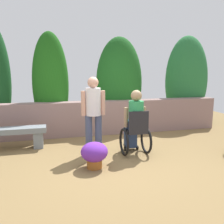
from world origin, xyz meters
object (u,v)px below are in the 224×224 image
object	(u,v)px
stone_bench	(10,135)
person_standing_companion	(93,111)
flower_pot_terracotta_by_wall	(94,154)
person_in_wheelchair	(135,124)

from	to	relation	value
stone_bench	person_standing_companion	distance (m)	1.96
flower_pot_terracotta_by_wall	person_standing_companion	bearing A→B (deg)	80.62
person_in_wheelchair	person_standing_companion	world-z (taller)	person_standing_companion
flower_pot_terracotta_by_wall	person_in_wheelchair	bearing A→B (deg)	28.86
person_in_wheelchair	flower_pot_terracotta_by_wall	xyz separation A→B (m)	(-0.94, -0.52, -0.36)
stone_bench	person_standing_companion	world-z (taller)	person_standing_companion
person_standing_companion	flower_pot_terracotta_by_wall	xyz separation A→B (m)	(-0.12, -0.73, -0.65)
person_in_wheelchair	person_standing_companion	xyz separation A→B (m)	(-0.82, 0.21, 0.29)
person_in_wheelchair	flower_pot_terracotta_by_wall	world-z (taller)	person_in_wheelchair
person_in_wheelchair	flower_pot_terracotta_by_wall	size ratio (longest dim) A/B	2.78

